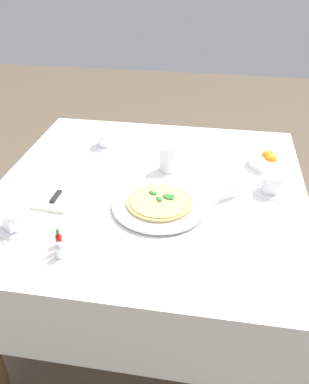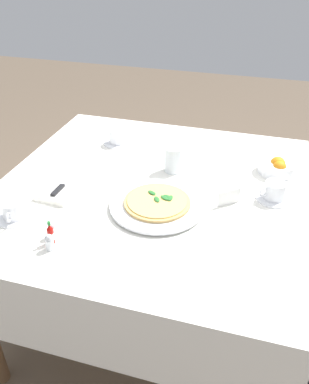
% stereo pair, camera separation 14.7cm
% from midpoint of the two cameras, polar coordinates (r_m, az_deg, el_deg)
% --- Properties ---
extents(ground_plane, '(8.00, 8.00, 0.00)m').
position_cam_midpoint_polar(ground_plane, '(2.02, -2.71, -16.87)').
color(ground_plane, brown).
extents(dining_table, '(1.19, 1.19, 0.72)m').
position_cam_midpoint_polar(dining_table, '(1.61, -3.26, -2.96)').
color(dining_table, white).
rests_on(dining_table, ground_plane).
extents(pizza_plate, '(0.34, 0.34, 0.02)m').
position_cam_midpoint_polar(pizza_plate, '(1.42, -2.25, -1.92)').
color(pizza_plate, white).
rests_on(pizza_plate, dining_table).
extents(pizza, '(0.24, 0.24, 0.02)m').
position_cam_midpoint_polar(pizza, '(1.41, -2.24, -1.44)').
color(pizza, '#DBAD60').
rests_on(pizza, pizza_plate).
extents(coffee_cup_left_edge, '(0.13, 0.13, 0.07)m').
position_cam_midpoint_polar(coffee_cup_left_edge, '(1.86, -9.27, 7.35)').
color(coffee_cup_left_edge, white).
rests_on(coffee_cup_left_edge, dining_table).
extents(coffee_cup_back_corner, '(0.13, 0.13, 0.06)m').
position_cam_midpoint_polar(coffee_cup_back_corner, '(1.42, -22.22, -3.93)').
color(coffee_cup_back_corner, white).
rests_on(coffee_cup_back_corner, dining_table).
extents(coffee_cup_near_right, '(0.13, 0.13, 0.07)m').
position_cam_midpoint_polar(coffee_cup_near_right, '(1.54, 13.64, 0.99)').
color(coffee_cup_near_right, white).
rests_on(coffee_cup_near_right, dining_table).
extents(water_glass_near_left, '(0.07, 0.07, 0.11)m').
position_cam_midpoint_polar(water_glass_near_left, '(1.63, -0.72, 4.51)').
color(water_glass_near_left, white).
rests_on(water_glass_near_left, dining_table).
extents(napkin_folded, '(0.23, 0.15, 0.02)m').
position_cam_midpoint_polar(napkin_folded, '(1.54, -15.82, -0.20)').
color(napkin_folded, white).
rests_on(napkin_folded, dining_table).
extents(dinner_knife, '(0.20, 0.03, 0.01)m').
position_cam_midpoint_polar(dinner_knife, '(1.54, -15.85, 0.29)').
color(dinner_knife, silver).
rests_on(dinner_knife, napkin_folded).
extents(citrus_bowl, '(0.15, 0.15, 0.07)m').
position_cam_midpoint_polar(citrus_bowl, '(1.72, 13.49, 4.38)').
color(citrus_bowl, white).
rests_on(citrus_bowl, dining_table).
extents(hot_sauce_bottle, '(0.02, 0.02, 0.08)m').
position_cam_midpoint_polar(hot_sauce_bottle, '(1.27, -16.73, -6.96)').
color(hot_sauce_bottle, '#B7140F').
rests_on(hot_sauce_bottle, dining_table).
extents(salt_shaker, '(0.03, 0.03, 0.06)m').
position_cam_midpoint_polar(salt_shaker, '(1.30, -16.57, -6.44)').
color(salt_shaker, white).
rests_on(salt_shaker, dining_table).
extents(pepper_shaker, '(0.03, 0.03, 0.06)m').
position_cam_midpoint_polar(pepper_shaker, '(1.26, -16.75, -8.13)').
color(pepper_shaker, white).
rests_on(pepper_shaker, dining_table).
extents(menu_card, '(0.06, 0.07, 0.06)m').
position_cam_midpoint_polar(menu_card, '(1.46, 7.73, -0.18)').
color(menu_card, white).
rests_on(menu_card, dining_table).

